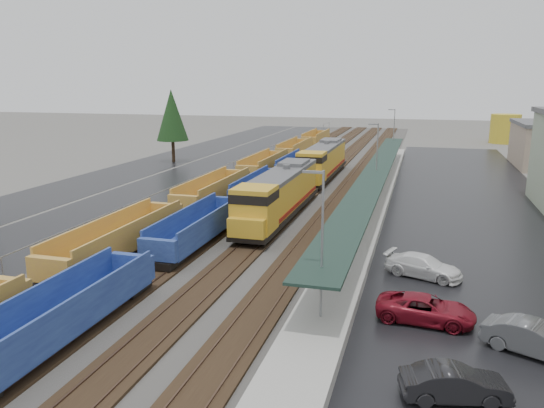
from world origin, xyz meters
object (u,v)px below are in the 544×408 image
Objects in this scene: well_string_blue at (146,263)px; locomotive_lead at (279,195)px; locomotive_trail at (323,161)px; parked_car_east_b at (426,309)px; storage_tank at (505,129)px; parked_car_east_e at (535,340)px; well_string_yellow at (214,192)px; parked_car_east_a at (455,384)px; parked_car_east_c at (423,266)px.

locomotive_lead is at bearing 76.23° from well_string_blue.
well_string_blue is (-4.00, -16.32, -1.22)m from locomotive_lead.
parked_car_east_b is at bearing -71.99° from locomotive_trail.
parked_car_east_e is (-10.40, -91.44, -2.14)m from storage_tank.
locomotive_lead is 4.37× the size of parked_car_east_e.
well_string_yellow is at bearing 70.86° from parked_car_east_e.
well_string_yellow reaches higher than well_string_blue.
locomotive_trail is 4.37× the size of parked_car_east_e.
locomotive_lead is 0.16× the size of well_string_yellow.
parked_car_east_a is (-14.05, -96.09, -2.21)m from storage_tank.
locomotive_trail is 57.83m from storage_tank.
locomotive_trail is 44.19m from parked_car_east_e.
well_string_blue is at bearing -79.23° from well_string_yellow.
well_string_yellow is 75.99m from storage_tank.
storage_tank reaches higher than locomotive_lead.
well_string_blue is (4.00, -21.03, -0.05)m from well_string_yellow.
parked_car_east_a is (13.60, -45.30, -1.71)m from locomotive_trail.
parked_car_east_c is at bearing -37.34° from well_string_yellow.
locomotive_trail is at bearing -118.56° from storage_tank.
storage_tank is 84.05m from parked_car_east_c.
locomotive_trail is 47.33m from parked_car_east_a.
parked_car_east_e reaches higher than parked_car_east_b.
storage_tank is (27.64, 50.79, 0.50)m from locomotive_trail.
parked_car_east_a is 0.83× the size of parked_car_east_b.
parked_car_east_e is (4.87, -8.82, 0.05)m from parked_car_east_c.
parked_car_east_e is (17.24, -19.65, -1.65)m from locomotive_lead.
locomotive_lead reaches higher than well_string_blue.
locomotive_trail is at bearing 3.50° from parked_car_east_a.
storage_tank is at bearing 18.35° from parked_car_east_e.
parked_car_east_b is 5.21m from parked_car_east_e.
storage_tank is (31.64, 88.11, 1.72)m from well_string_blue.
locomotive_trail is 37.56m from well_string_blue.
well_string_blue is 93.64m from storage_tank.
parked_car_east_a is 5.91m from parked_car_east_e.
well_string_yellow is 25.03× the size of parked_car_east_c.
locomotive_trail reaches higher than parked_car_east_e.
locomotive_lead is at bearing 67.18° from parked_car_east_c.
parked_car_east_c is 1.06× the size of parked_car_east_e.
storage_tank is at bearing 68.94° from locomotive_lead.
locomotive_lead is at bearing 66.10° from parked_car_east_e.
parked_car_east_a is 6.91m from parked_car_east_b.
parked_car_east_a is (13.60, -24.30, -1.71)m from locomotive_lead.
well_string_yellow is at bearing -116.15° from locomotive_trail.
locomotive_lead is 21.56m from parked_car_east_b.
well_string_yellow is at bearing 47.91° from parked_car_east_b.
parked_car_east_b is at bearing 90.16° from parked_car_east_e.
well_string_yellow is 36.16m from parked_car_east_a.
parked_car_east_b is (20.51, -22.18, -0.54)m from well_string_yellow.
storage_tank is 1.20× the size of parked_car_east_c.
well_string_blue reaches higher than parked_car_east_a.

